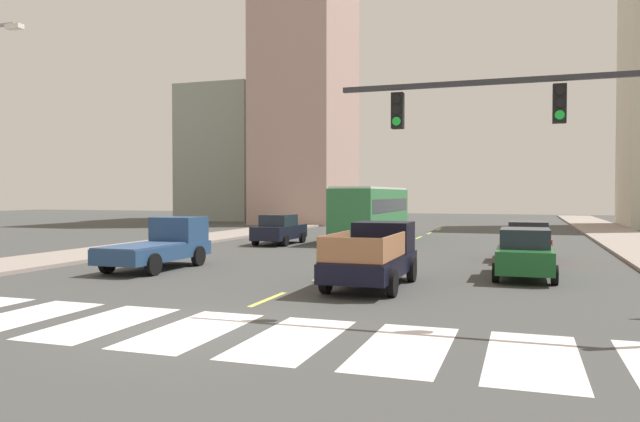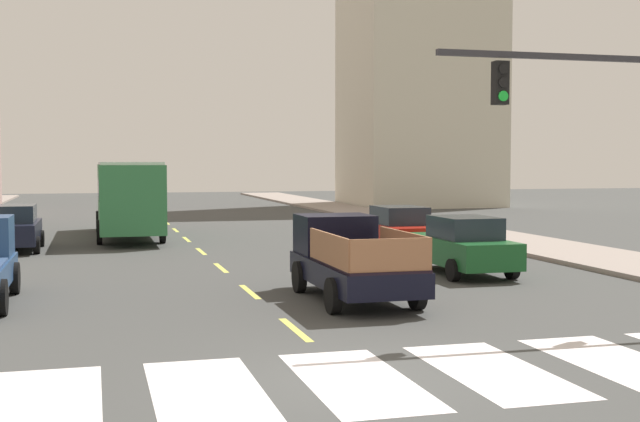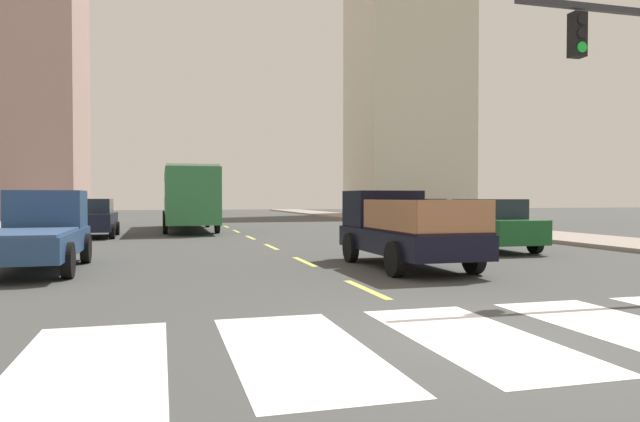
# 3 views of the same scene
# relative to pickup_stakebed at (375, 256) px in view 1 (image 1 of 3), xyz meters

# --- Properties ---
(ground_plane) EXTENTS (160.00, 160.00, 0.00)m
(ground_plane) POSITION_rel_pickup_stakebed_xyz_m (-2.18, -7.45, -0.94)
(ground_plane) COLOR #404140
(sidewalk_left) EXTENTS (3.99, 110.00, 0.15)m
(sidewalk_left) POSITION_rel_pickup_stakebed_xyz_m (-14.92, 10.55, -0.86)
(sidewalk_left) COLOR gray
(sidewalk_left) RESTS_ON ground
(crosswalk_stripe_2) EXTENTS (1.60, 3.84, 0.01)m
(crosswalk_stripe_2) POSITION_rel_pickup_stakebed_xyz_m (-6.73, -7.45, -0.93)
(crosswalk_stripe_2) COLOR silver
(crosswalk_stripe_2) RESTS_ON ground
(crosswalk_stripe_3) EXTENTS (1.60, 3.84, 0.01)m
(crosswalk_stripe_3) POSITION_rel_pickup_stakebed_xyz_m (-4.46, -7.45, -0.93)
(crosswalk_stripe_3) COLOR silver
(crosswalk_stripe_3) RESTS_ON ground
(crosswalk_stripe_4) EXTENTS (1.60, 3.84, 0.01)m
(crosswalk_stripe_4) POSITION_rel_pickup_stakebed_xyz_m (-2.18, -7.45, -0.93)
(crosswalk_stripe_4) COLOR silver
(crosswalk_stripe_4) RESTS_ON ground
(crosswalk_stripe_5) EXTENTS (1.60, 3.84, 0.01)m
(crosswalk_stripe_5) POSITION_rel_pickup_stakebed_xyz_m (0.10, -7.45, -0.93)
(crosswalk_stripe_5) COLOR silver
(crosswalk_stripe_5) RESTS_ON ground
(crosswalk_stripe_6) EXTENTS (1.60, 3.84, 0.01)m
(crosswalk_stripe_6) POSITION_rel_pickup_stakebed_xyz_m (2.37, -7.45, -0.93)
(crosswalk_stripe_6) COLOR silver
(crosswalk_stripe_6) RESTS_ON ground
(crosswalk_stripe_7) EXTENTS (1.60, 3.84, 0.01)m
(crosswalk_stripe_7) POSITION_rel_pickup_stakebed_xyz_m (4.65, -7.45, -0.93)
(crosswalk_stripe_7) COLOR silver
(crosswalk_stripe_7) RESTS_ON ground
(lane_dash_0) EXTENTS (0.16, 2.40, 0.01)m
(lane_dash_0) POSITION_rel_pickup_stakebed_xyz_m (-2.18, -3.45, -0.93)
(lane_dash_0) COLOR #D3D154
(lane_dash_0) RESTS_ON ground
(lane_dash_1) EXTENTS (0.16, 2.40, 0.01)m
(lane_dash_1) POSITION_rel_pickup_stakebed_xyz_m (-2.18, 1.55, -0.93)
(lane_dash_1) COLOR #D3D154
(lane_dash_1) RESTS_ON ground
(lane_dash_2) EXTENTS (0.16, 2.40, 0.01)m
(lane_dash_2) POSITION_rel_pickup_stakebed_xyz_m (-2.18, 6.55, -0.93)
(lane_dash_2) COLOR #D3D154
(lane_dash_2) RESTS_ON ground
(lane_dash_3) EXTENTS (0.16, 2.40, 0.01)m
(lane_dash_3) POSITION_rel_pickup_stakebed_xyz_m (-2.18, 11.55, -0.93)
(lane_dash_3) COLOR #D3D154
(lane_dash_3) RESTS_ON ground
(lane_dash_4) EXTENTS (0.16, 2.40, 0.01)m
(lane_dash_4) POSITION_rel_pickup_stakebed_xyz_m (-2.18, 16.55, -0.93)
(lane_dash_4) COLOR #D3D154
(lane_dash_4) RESTS_ON ground
(lane_dash_5) EXTENTS (0.16, 2.40, 0.01)m
(lane_dash_5) POSITION_rel_pickup_stakebed_xyz_m (-2.18, 21.55, -0.93)
(lane_dash_5) COLOR #D3D154
(lane_dash_5) RESTS_ON ground
(lane_dash_6) EXTENTS (0.16, 2.40, 0.01)m
(lane_dash_6) POSITION_rel_pickup_stakebed_xyz_m (-2.18, 26.55, -0.93)
(lane_dash_6) COLOR #D3D154
(lane_dash_6) RESTS_ON ground
(lane_dash_7) EXTENTS (0.16, 2.40, 0.01)m
(lane_dash_7) POSITION_rel_pickup_stakebed_xyz_m (-2.18, 31.55, -0.93)
(lane_dash_7) COLOR #D3D154
(lane_dash_7) RESTS_ON ground
(pickup_stakebed) EXTENTS (2.18, 5.20, 1.96)m
(pickup_stakebed) POSITION_rel_pickup_stakebed_xyz_m (0.00, 0.00, 0.00)
(pickup_stakebed) COLOR black
(pickup_stakebed) RESTS_ON ground
(pickup_dark) EXTENTS (2.18, 5.20, 1.96)m
(pickup_dark) POSITION_rel_pickup_stakebed_xyz_m (-8.93, 1.72, -0.02)
(pickup_dark) COLOR navy
(pickup_dark) RESTS_ON ground
(city_bus) EXTENTS (2.72, 10.80, 3.32)m
(city_bus) POSITION_rel_pickup_stakebed_xyz_m (-4.55, 18.17, 1.02)
(city_bus) COLOR #307743
(city_bus) RESTS_ON ground
(sedan_far) EXTENTS (2.02, 4.40, 1.72)m
(sedan_far) POSITION_rel_pickup_stakebed_xyz_m (4.65, 9.01, -0.08)
(sedan_far) COLOR #B61D12
(sedan_far) RESTS_ON ground
(sedan_mid) EXTENTS (2.02, 4.40, 1.72)m
(sedan_mid) POSITION_rel_pickup_stakebed_xyz_m (-8.92, 13.59, -0.08)
(sedan_mid) COLOR black
(sedan_mid) RESTS_ON ground
(sedan_near_left) EXTENTS (2.02, 4.40, 1.72)m
(sedan_near_left) POSITION_rel_pickup_stakebed_xyz_m (4.51, 3.22, -0.08)
(sedan_near_left) COLOR #1A5827
(sedan_near_left) RESTS_ON ground
(traffic_signal_gantry) EXTENTS (8.94, 0.27, 6.00)m
(traffic_signal_gantry) POSITION_rel_pickup_stakebed_xyz_m (6.31, -4.59, 3.26)
(traffic_signal_gantry) COLOR #2D2D33
(traffic_signal_gantry) RESTS_ON ground
(block_mid_left) EXTENTS (7.92, 11.21, 32.48)m
(block_mid_left) POSITION_rel_pickup_stakebed_xyz_m (-16.28, 38.36, 15.30)
(block_mid_left) COLOR tan
(block_mid_left) RESTS_ON ground
(block_mid_right) EXTENTS (8.63, 9.52, 14.90)m
(block_mid_right) POSITION_rel_pickup_stakebed_xyz_m (-27.58, 43.37, 6.52)
(block_mid_right) COLOR #929C90
(block_mid_right) RESTS_ON ground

